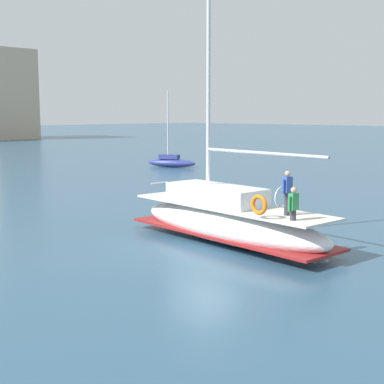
% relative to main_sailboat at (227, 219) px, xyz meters
% --- Properties ---
extents(ground_plane, '(400.00, 400.00, 0.00)m').
position_rel_main_sailboat_xyz_m(ground_plane, '(-1.27, 0.15, -0.91)').
color(ground_plane, '#2D516B').
extents(main_sailboat, '(3.19, 9.77, 12.71)m').
position_rel_main_sailboat_xyz_m(main_sailboat, '(0.00, 0.00, 0.00)').
color(main_sailboat, silver).
rests_on(main_sailboat, ground).
extents(moored_catamaran, '(2.93, 4.84, 7.15)m').
position_rel_main_sailboat_xyz_m(moored_catamaran, '(19.67, 23.90, -0.38)').
color(moored_catamaran, navy).
rests_on(moored_catamaran, ground).
extents(seagull, '(0.97, 0.48, 0.16)m').
position_rel_main_sailboat_xyz_m(seagull, '(-0.33, -4.52, -0.71)').
color(seagull, silver).
rests_on(seagull, ground).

